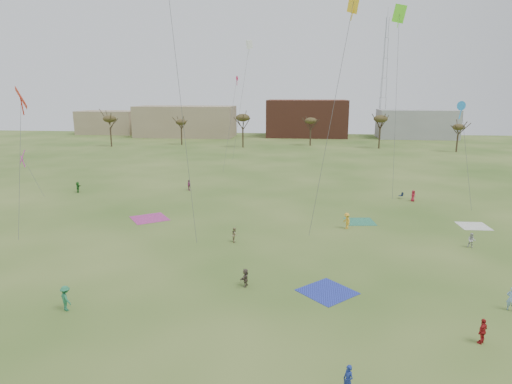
# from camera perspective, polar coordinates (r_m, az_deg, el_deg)

# --- Properties ---
(ground) EXTENTS (260.00, 260.00, 0.00)m
(ground) POSITION_cam_1_polar(r_m,az_deg,el_deg) (31.07, -2.54, -15.02)
(ground) COLOR #32561A
(ground) RESTS_ON ground
(flyer_near_center) EXTENTS (1.32, 1.22, 1.78)m
(flyer_near_center) POSITION_cam_1_polar(r_m,az_deg,el_deg) (33.04, -23.73, -12.67)
(flyer_near_center) COLOR #297B50
(flyer_near_center) RESTS_ON ground
(flyer_near_right) EXTENTS (0.66, 0.69, 1.58)m
(flyer_near_right) POSITION_cam_1_polar(r_m,az_deg,el_deg) (23.66, 12.03, -23.03)
(flyer_near_right) COLOR navy
(flyer_near_right) RESTS_ON ground
(spectator_fore_a) EXTENTS (0.94, 0.93, 1.60)m
(spectator_fore_a) POSITION_cam_1_polar(r_m,az_deg,el_deg) (30.08, 27.65, -15.89)
(spectator_fore_a) COLOR #A81C20
(spectator_fore_a) RESTS_ON ground
(spectator_fore_b) EXTENTS (0.69, 0.81, 1.48)m
(spectator_fore_b) POSITION_cam_1_polar(r_m,az_deg,el_deg) (43.35, -2.82, -5.63)
(spectator_fore_b) COLOR #9C8B63
(spectator_fore_b) RESTS_ON ground
(spectator_fore_c) EXTENTS (0.70, 1.39, 1.43)m
(spectator_fore_c) POSITION_cam_1_polar(r_m,az_deg,el_deg) (33.86, -1.41, -11.18)
(spectator_fore_c) COLOR brown
(spectator_fore_c) RESTS_ON ground
(flyer_mid_b) EXTENTS (1.08, 1.32, 1.77)m
(flyer_mid_b) POSITION_cam_1_polar(r_m,az_deg,el_deg) (48.37, 11.84, -3.72)
(flyer_mid_b) COLOR gold
(flyer_mid_b) RESTS_ON ground
(flyer_mid_c) EXTENTS (0.74, 0.65, 1.71)m
(flyer_mid_c) POSITION_cam_1_polar(r_m,az_deg,el_deg) (35.05, 30.56, -11.99)
(flyer_mid_c) COLOR #82AED8
(flyer_mid_c) RESTS_ON ground
(spectator_mid_d) EXTENTS (0.48, 0.98, 1.61)m
(spectator_mid_d) POSITION_cam_1_polar(r_m,az_deg,el_deg) (66.40, -8.81, 0.89)
(spectator_mid_d) COLOR #953E70
(spectator_mid_d) RESTS_ON ground
(spectator_mid_e) EXTENTS (0.85, 0.75, 1.46)m
(spectator_mid_e) POSITION_cam_1_polar(r_m,az_deg,el_deg) (46.51, 26.48, -5.74)
(spectator_mid_e) COLOR #BCBCBC
(spectator_mid_e) RESTS_ON ground
(flyer_far_a) EXTENTS (0.74, 1.53, 1.58)m
(flyer_far_a) POSITION_cam_1_polar(r_m,az_deg,el_deg) (69.57, -22.38, 0.60)
(flyer_far_a) COLOR #267125
(flyer_far_a) RESTS_ON ground
(flyer_far_b) EXTENTS (0.89, 0.87, 1.54)m
(flyer_far_b) POSITION_cam_1_polar(r_m,az_deg,el_deg) (62.85, 19.95, -0.47)
(flyer_far_b) COLOR #A41C30
(flyer_far_b) RESTS_ON ground
(blanket_blue) EXTENTS (4.92, 4.92, 0.03)m
(blanket_blue) POSITION_cam_1_polar(r_m,az_deg,el_deg) (33.69, 9.35, -12.83)
(blanket_blue) COLOR #2837AD
(blanket_blue) RESTS_ON ground
(blanket_cream) EXTENTS (3.20, 3.20, 0.03)m
(blanket_cream) POSITION_cam_1_polar(r_m,az_deg,el_deg) (54.17, 26.69, -4.03)
(blanket_cream) COLOR white
(blanket_cream) RESTS_ON ground
(blanket_plum) EXTENTS (5.40, 5.40, 0.03)m
(blanket_plum) POSITION_cam_1_polar(r_m,az_deg,el_deg) (52.80, -13.82, -3.40)
(blanket_plum) COLOR #B6388A
(blanket_plum) RESTS_ON ground
(blanket_olive) EXTENTS (3.53, 3.53, 0.03)m
(blanket_olive) POSITION_cam_1_polar(r_m,az_deg,el_deg) (51.45, 13.52, -3.82)
(blanket_olive) COLOR #308461
(blanket_olive) RESTS_ON ground
(camp_chair_right) EXTENTS (0.66, 0.63, 0.87)m
(camp_chair_right) POSITION_cam_1_polar(r_m,az_deg,el_deg) (64.01, 18.50, -0.59)
(camp_chair_right) COLOR #121D34
(camp_chair_right) RESTS_ON ground
(kites_aloft) EXTENTS (72.87, 65.67, 25.53)m
(kites_aloft) POSITION_cam_1_polar(r_m,az_deg,el_deg) (64.32, 0.87, 19.24)
(kites_aloft) COLOR #2686D9
(kites_aloft) RESTS_ON ground
(tree_line) EXTENTS (117.44, 49.32, 8.91)m
(tree_line) POSITION_cam_1_polar(r_m,az_deg,el_deg) (106.70, 2.51, 8.99)
(tree_line) COLOR #3A2B1E
(tree_line) RESTS_ON ground
(building_tan) EXTENTS (32.00, 14.00, 10.00)m
(building_tan) POSITION_cam_1_polar(r_m,az_deg,el_deg) (147.73, -9.22, 9.15)
(building_tan) COLOR #937F60
(building_tan) RESTS_ON ground
(building_brick) EXTENTS (26.00, 16.00, 12.00)m
(building_brick) POSITION_cam_1_polar(r_m,az_deg,el_deg) (147.32, 6.69, 9.61)
(building_brick) COLOR brown
(building_brick) RESTS_ON ground
(building_grey) EXTENTS (24.00, 12.00, 9.00)m
(building_grey) POSITION_cam_1_polar(r_m,az_deg,el_deg) (149.73, 20.34, 8.38)
(building_grey) COLOR gray
(building_grey) RESTS_ON ground
(building_tan_west) EXTENTS (20.00, 12.00, 8.00)m
(building_tan_west) POSITION_cam_1_polar(r_m,az_deg,el_deg) (164.75, -18.77, 8.67)
(building_tan_west) COLOR #937F60
(building_tan_west) RESTS_ON ground
(radio_tower) EXTENTS (1.51, 1.72, 41.00)m
(radio_tower) POSITION_cam_1_polar(r_m,az_deg,el_deg) (154.28, 16.44, 14.24)
(radio_tower) COLOR #9EA3A8
(radio_tower) RESTS_ON ground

